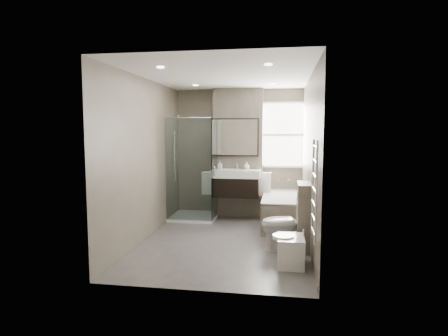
% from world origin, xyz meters
% --- Properties ---
extents(room, '(2.70, 3.90, 2.70)m').
position_xyz_m(room, '(0.00, 0.00, 1.30)').
color(room, '#514C4A').
rests_on(room, ground).
extents(vanity_pier, '(1.00, 0.25, 2.60)m').
position_xyz_m(vanity_pier, '(0.00, 1.77, 1.30)').
color(vanity_pier, '#635A4E').
rests_on(vanity_pier, ground).
extents(vanity, '(0.95, 0.47, 0.66)m').
position_xyz_m(vanity, '(0.00, 1.43, 0.74)').
color(vanity, black).
rests_on(vanity, vanity_pier).
extents(mirror_cabinet, '(0.86, 0.08, 0.76)m').
position_xyz_m(mirror_cabinet, '(0.00, 1.61, 1.63)').
color(mirror_cabinet, black).
rests_on(mirror_cabinet, vanity_pier).
extents(towel_left, '(0.24, 0.06, 0.44)m').
position_xyz_m(towel_left, '(-0.56, 1.40, 0.72)').
color(towel_left, silver).
rests_on(towel_left, vanity_pier).
extents(towel_right, '(0.24, 0.06, 0.44)m').
position_xyz_m(towel_right, '(0.56, 1.40, 0.72)').
color(towel_right, silver).
rests_on(towel_right, vanity_pier).
extents(shower_enclosure, '(0.90, 0.90, 2.00)m').
position_xyz_m(shower_enclosure, '(-0.75, 1.35, 0.49)').
color(shower_enclosure, white).
rests_on(shower_enclosure, ground).
extents(bathtub, '(0.75, 1.60, 0.57)m').
position_xyz_m(bathtub, '(0.92, 1.10, 0.32)').
color(bathtub, '#635A4E').
rests_on(bathtub, ground).
extents(window, '(0.98, 0.06, 1.33)m').
position_xyz_m(window, '(0.90, 1.88, 1.68)').
color(window, white).
rests_on(window, room).
extents(toilet, '(0.86, 0.65, 0.78)m').
position_xyz_m(toilet, '(0.97, -0.27, 0.39)').
color(toilet, white).
rests_on(toilet, ground).
extents(cistern_box, '(0.19, 0.55, 1.00)m').
position_xyz_m(cistern_box, '(1.21, -0.25, 0.50)').
color(cistern_box, '#635A4E').
rests_on(cistern_box, ground).
extents(bidet, '(0.41, 0.48, 0.50)m').
position_xyz_m(bidet, '(1.01, -0.95, 0.20)').
color(bidet, white).
rests_on(bidet, ground).
extents(towel_radiator, '(0.03, 0.49, 1.10)m').
position_xyz_m(towel_radiator, '(1.25, -1.60, 1.12)').
color(towel_radiator, silver).
rests_on(towel_radiator, room).
extents(soap_bottle_a, '(0.08, 0.08, 0.17)m').
position_xyz_m(soap_bottle_a, '(-0.32, 1.41, 1.08)').
color(soap_bottle_a, white).
rests_on(soap_bottle_a, vanity).
extents(soap_bottle_b, '(0.12, 0.12, 0.15)m').
position_xyz_m(soap_bottle_b, '(0.20, 1.52, 1.08)').
color(soap_bottle_b, white).
rests_on(soap_bottle_b, vanity).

